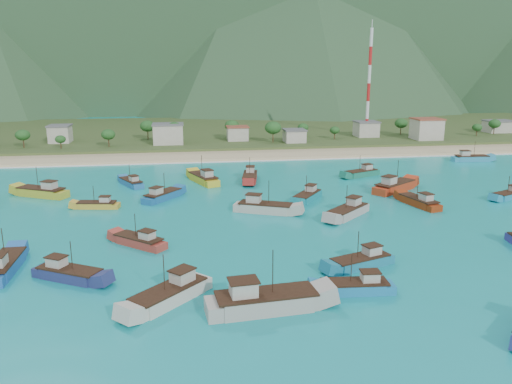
{
  "coord_description": "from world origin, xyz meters",
  "views": [
    {
      "loc": [
        -20.25,
        -83.72,
        29.03
      ],
      "look_at": [
        -5.13,
        18.0,
        3.0
      ],
      "focal_mm": 35.0,
      "sensor_mm": 36.0,
      "label": 1
    }
  ],
  "objects": [
    {
      "name": "boat_0",
      "position": [
        29.43,
        25.74,
        1.03
      ],
      "size": [
        13.05,
        10.76,
        7.8
      ],
      "rotation": [
        0.0,
        0.0,
        5.32
      ],
      "color": "#B43416",
      "rests_on": "ground"
    },
    {
      "name": "vegetation",
      "position": [
        -3.22,
        103.08,
        5.07
      ],
      "size": [
        276.11,
        25.57,
        8.14
      ],
      "color": "#235623",
      "rests_on": "ground"
    },
    {
      "name": "boat_15",
      "position": [
        -52.48,
        32.88,
        0.94
      ],
      "size": [
        12.69,
        8.97,
        7.32
      ],
      "rotation": [
        0.0,
        0.0,
        1.09
      ],
      "color": "gold",
      "rests_on": "ground"
    },
    {
      "name": "boat_18",
      "position": [
        52.42,
        15.63,
        0.63
      ],
      "size": [
        9.84,
        6.34,
        5.61
      ],
      "rotation": [
        0.0,
        0.0,
        1.98
      ],
      "color": "teal",
      "rests_on": "ground"
    },
    {
      "name": "beach",
      "position": [
        0.0,
        79.0,
        0.0
      ],
      "size": [
        400.0,
        18.0,
        1.2
      ],
      "primitive_type": "cube",
      "color": "beige",
      "rests_on": "ground"
    },
    {
      "name": "boat_24",
      "position": [
        -36.69,
        -15.77,
        0.73
      ],
      "size": [
        10.58,
        7.84,
        6.16
      ],
      "rotation": [
        0.0,
        0.0,
        4.19
      ],
      "color": "navy",
      "rests_on": "ground"
    },
    {
      "name": "ground",
      "position": [
        0.0,
        0.0,
        0.0
      ],
      "size": [
        600.0,
        600.0,
        0.0
      ],
      "primitive_type": "plane",
      "color": "#0C7989",
      "rests_on": "ground"
    },
    {
      "name": "boat_31",
      "position": [
        -15.23,
        41.48,
        0.94
      ],
      "size": [
        7.88,
        12.89,
        7.33
      ],
      "rotation": [
        0.0,
        0.0,
        0.37
      ],
      "color": "gold",
      "rests_on": "ground"
    },
    {
      "name": "radio_tower",
      "position": [
        53.19,
        108.0,
        22.45
      ],
      "size": [
        1.2,
        1.2,
        41.7
      ],
      "color": "red",
      "rests_on": "ground"
    },
    {
      "name": "boat_29",
      "position": [
        -3.18,
        41.92,
        0.83
      ],
      "size": [
        5.43,
        11.8,
        6.72
      ],
      "rotation": [
        0.0,
        0.0,
        2.95
      ],
      "color": "maroon",
      "rests_on": "ground"
    },
    {
      "name": "boat_1",
      "position": [
        -4.2,
        12.77,
        0.91
      ],
      "size": [
        12.5,
        8.13,
        7.14
      ],
      "rotation": [
        0.0,
        0.0,
        4.3
      ],
      "color": "#B4AFA2",
      "rests_on": "ground"
    },
    {
      "name": "surf_line",
      "position": [
        0.0,
        69.5,
        0.0
      ],
      "size": [
        400.0,
        2.5,
        0.08
      ],
      "primitive_type": "cube",
      "color": "white",
      "rests_on": "ground"
    },
    {
      "name": "boat_30",
      "position": [
        1.72,
        -25.73,
        0.66
      ],
      "size": [
        10.0,
        3.61,
        5.8
      ],
      "rotation": [
        0.0,
        0.0,
        1.5
      ],
      "color": "#1A7CB4",
      "rests_on": "ground"
    },
    {
      "name": "boat_12",
      "position": [
        11.89,
        7.65,
        0.86
      ],
      "size": [
        10.92,
        10.47,
        6.9
      ],
      "rotation": [
        0.0,
        0.0,
        2.32
      ],
      "color": "#AEA39D",
      "rests_on": "ground"
    },
    {
      "name": "boat_23",
      "position": [
        27.55,
        42.88,
        0.74
      ],
      "size": [
        10.88,
        7.07,
        6.22
      ],
      "rotation": [
        0.0,
        0.0,
        1.98
      ],
      "color": "#1A755B",
      "rests_on": "ground"
    },
    {
      "name": "boat_9",
      "position": [
        -33.27,
        40.84,
        0.64
      ],
      "size": [
        6.97,
        9.87,
        5.7
      ],
      "rotation": [
        0.0,
        0.0,
        0.48
      ],
      "color": "#2467A1",
      "rests_on": "ground"
    },
    {
      "name": "boat_20",
      "position": [
        -22.44,
        -24.78,
        0.89
      ],
      "size": [
        10.9,
        10.92,
        7.04
      ],
      "rotation": [
        0.0,
        0.0,
        2.36
      ],
      "color": "beige",
      "rests_on": "ground"
    },
    {
      "name": "land",
      "position": [
        0.0,
        140.0,
        0.0
      ],
      "size": [
        400.0,
        110.0,
        2.4
      ],
      "primitive_type": "cube",
      "color": "#385123",
      "rests_on": "ground"
    },
    {
      "name": "boat_25",
      "position": [
        -11.11,
        -28.91,
        1.1
      ],
      "size": [
        14.17,
        5.34,
        8.19
      ],
      "rotation": [
        0.0,
        0.0,
        4.8
      ],
      "color": "#A9A39A",
      "rests_on": "ground"
    },
    {
      "name": "boat_21",
      "position": [
        -25.12,
        26.09,
        0.76
      ],
      "size": [
        9.07,
        10.41,
        6.33
      ],
      "rotation": [
        0.0,
        0.0,
        5.62
      ],
      "color": "#195D99",
      "rests_on": "ground"
    },
    {
      "name": "boat_16",
      "position": [
        6.89,
        20.78,
        0.73
      ],
      "size": [
        8.65,
        10.28,
        6.18
      ],
      "rotation": [
        0.0,
        0.0,
        2.51
      ],
      "color": "teal",
      "rests_on": "ground"
    },
    {
      "name": "village",
      "position": [
        14.01,
        101.2,
        4.66
      ],
      "size": [
        214.66,
        26.65,
        7.61
      ],
      "color": "beige",
      "rests_on": "ground"
    },
    {
      "name": "boat_10",
      "position": [
        -27.9,
        -3.47,
        0.67
      ],
      "size": [
        9.39,
        8.7,
        5.85
      ],
      "rotation": [
        0.0,
        0.0,
        0.86
      ],
      "color": "#A6382C",
      "rests_on": "ground"
    },
    {
      "name": "boat_27",
      "position": [
        -38.36,
        20.97,
        0.55
      ],
      "size": [
        9.12,
        3.99,
        5.21
      ],
      "rotation": [
        0.0,
        0.0,
        1.41
      ],
      "color": "gold",
      "rests_on": "ground"
    },
    {
      "name": "boat_28",
      "position": [
        29.37,
        12.72,
        0.75
      ],
      "size": [
        5.63,
        11.11,
        6.3
      ],
      "rotation": [
        0.0,
        0.0,
        0.24
      ],
      "color": "maroon",
      "rests_on": "ground"
    },
    {
      "name": "boat_6",
      "position": [
        69.17,
        58.83,
        0.82
      ],
      "size": [
        11.57,
        4.28,
        6.69
      ],
      "rotation": [
        0.0,
        0.0,
        4.63
      ],
      "color": "teal",
      "rests_on": "ground"
    },
    {
      "name": "boat_19",
      "position": [
        5.46,
        -17.51,
        0.71
      ],
      "size": [
        10.71,
        6.3,
        6.08
      ],
      "rotation": [
        0.0,
        0.0,
        1.91
      ],
      "color": "teal",
      "rests_on": "ground"
    },
    {
      "name": "boat_7",
      "position": [
        -46.47,
        -11.86,
        0.85
      ],
      "size": [
        3.53,
        11.58,
        6.82
      ],
      "rotation": [
        0.0,
        0.0,
        0.01
      ],
      "color": "#205EAD",
      "rests_on": "ground"
    }
  ]
}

